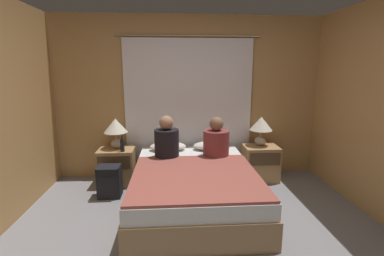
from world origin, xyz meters
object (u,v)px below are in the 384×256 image
nightstand_right (260,163)px  nightstand_left (117,166)px  person_right_in_bed (216,141)px  lamp_left (116,128)px  lamp_right (261,126)px  pillow_left (168,146)px  beer_bottle_on_left_stand (122,145)px  pillow_right (211,146)px  bed (194,187)px  backpack_on_floor (109,180)px  person_left_in_bed (167,141)px

nightstand_right → nightstand_left: bearing=180.0°
person_right_in_bed → lamp_left: bearing=165.9°
nightstand_right → lamp_right: 0.58m
pillow_left → beer_bottle_on_left_stand: 0.68m
lamp_left → pillow_right: size_ratio=0.82×
lamp_left → beer_bottle_on_left_stand: lamp_left is taller
bed → person_right_in_bed: 0.74m
pillow_right → backpack_on_floor: (-1.45, -0.49, -0.31)m
nightstand_right → backpack_on_floor: (-2.21, -0.44, -0.03)m
nightstand_left → lamp_right: (2.19, 0.06, 0.57)m
lamp_left → person_right_in_bed: bearing=-14.1°
nightstand_left → backpack_on_floor: (-0.02, -0.44, -0.03)m
nightstand_left → lamp_left: 0.58m
lamp_left → lamp_right: bearing=0.0°
pillow_left → pillow_right: size_ratio=1.00×
person_left_in_bed → person_right_in_bed: (0.69, 0.00, -0.02)m
pillow_left → pillow_right: bearing=0.0°
nightstand_left → lamp_left: bearing=90.0°
nightstand_right → beer_bottle_on_left_stand: (-2.07, -0.13, 0.36)m
bed → pillow_right: bearing=67.9°
nightstand_right → beer_bottle_on_left_stand: 2.11m
bed → pillow_left: (-0.33, 0.81, 0.31)m
person_left_in_bed → backpack_on_floor: 0.93m
person_left_in_bed → nightstand_right: bearing=12.1°
pillow_left → beer_bottle_on_left_stand: beer_bottle_on_left_stand is taller
nightstand_left → lamp_left: size_ratio=1.21×
pillow_right → person_left_in_bed: (-0.67, -0.36, 0.18)m
pillow_right → pillow_left: bearing=180.0°
nightstand_right → pillow_left: 1.45m
nightstand_right → pillow_left: size_ratio=0.99×
nightstand_left → nightstand_right: (2.19, 0.00, 0.00)m
nightstand_left → beer_bottle_on_left_stand: 0.40m
lamp_right → person_right_in_bed: 0.84m
nightstand_left → nightstand_right: same height
beer_bottle_on_left_stand → nightstand_left: bearing=132.6°
bed → nightstand_right: (1.09, 0.76, 0.03)m
pillow_left → person_right_in_bed: person_right_in_bed is taller
person_left_in_bed → nightstand_left: bearing=157.9°
bed → lamp_right: bearing=36.7°
bed → backpack_on_floor: size_ratio=4.67×
person_right_in_bed → bed: bearing=-127.4°
nightstand_left → person_left_in_bed: size_ratio=0.91×
lamp_left → pillow_left: 0.82m
nightstand_left → person_right_in_bed: bearing=-12.0°
nightstand_right → person_right_in_bed: bearing=-157.7°
pillow_left → beer_bottle_on_left_stand: bearing=-164.4°
person_right_in_bed → nightstand_left: bearing=168.0°
person_right_in_bed → backpack_on_floor: person_right_in_bed is taller
pillow_right → backpack_on_floor: pillow_right is taller
nightstand_left → person_left_in_bed: bearing=-22.1°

